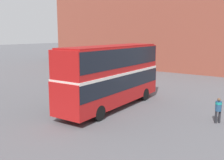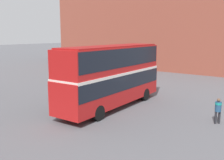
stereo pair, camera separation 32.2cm
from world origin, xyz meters
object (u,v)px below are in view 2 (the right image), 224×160
(pedestrian_foreground, at_px, (218,108))
(parked_car_side_street, at_px, (73,77))
(double_decker_bus, at_px, (112,72))
(parked_car_kerb_far, at_px, (109,70))

(pedestrian_foreground, relative_size, parked_car_side_street, 0.38)
(double_decker_bus, xyz_separation_m, parked_car_side_street, (5.27, 9.66, -2.00))
(double_decker_bus, relative_size, parked_car_kerb_far, 2.58)
(pedestrian_foreground, height_order, parked_car_kerb_far, pedestrian_foreground)
(pedestrian_foreground, height_order, parked_car_side_street, pedestrian_foreground)
(double_decker_bus, bearing_deg, pedestrian_foreground, -84.80)
(double_decker_bus, distance_m, parked_car_kerb_far, 16.56)
(double_decker_bus, distance_m, parked_car_side_street, 11.19)
(parked_car_kerb_far, distance_m, parked_car_side_street, 7.62)
(pedestrian_foreground, distance_m, parked_car_kerb_far, 21.53)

